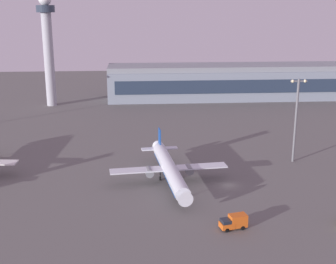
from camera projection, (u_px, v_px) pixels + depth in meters
The scene contains 6 objects.
ground_plane at pixel (229, 185), 119.05m from camera, with size 416.00×416.00×0.00m, color #605E5B.
terminal_building at pixel (281, 81), 225.99m from camera, with size 168.24×22.40×16.40m.
control_tower at pixel (48, 43), 203.37m from camera, with size 8.00×8.00×49.52m.
airplane_near_gate at pixel (169, 169), 119.99m from camera, with size 31.05×39.81×10.21m.
catering_truck at pixel (234, 222), 95.98m from camera, with size 6.02×3.51×3.05m.
apron_light_east at pixel (296, 115), 133.13m from camera, with size 4.80×0.90×24.61m.
Camera 1 is at (-23.41, -109.40, 45.71)m, focal length 49.39 mm.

